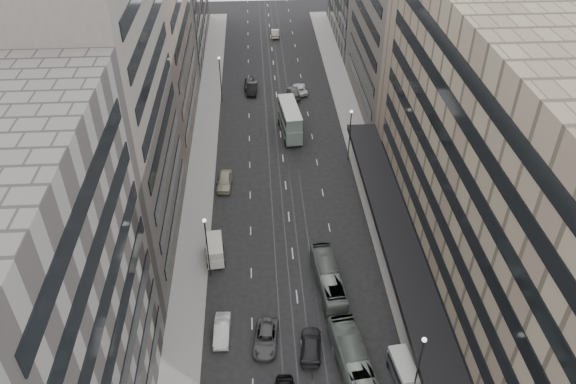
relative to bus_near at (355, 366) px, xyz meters
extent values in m
plane|color=black|center=(-4.64, 2.55, -1.55)|extent=(220.00, 220.00, 0.00)
cube|color=gray|center=(7.36, 40.05, -1.48)|extent=(4.00, 125.00, 0.15)
cube|color=gray|center=(-16.64, 40.05, -1.48)|extent=(4.00, 125.00, 0.15)
cube|color=gray|center=(16.86, 10.55, 13.45)|extent=(15.00, 60.00, 30.00)
cube|color=black|center=(7.36, 10.55, 2.45)|extent=(4.40, 60.00, 0.50)
cube|color=#4B4541|center=(16.86, 54.55, 10.45)|extent=(15.00, 28.00, 24.00)
cube|color=#5F5955|center=(-26.14, -5.45, 13.45)|extent=(15.00, 28.00, 30.00)
cube|color=#4B4541|center=(-26.14, 21.55, 15.45)|extent=(15.00, 26.00, 34.00)
cube|color=#75665B|center=(-26.14, 48.55, 10.95)|extent=(15.00, 28.00, 25.00)
cylinder|color=#262628|center=(5.06, -2.45, 2.45)|extent=(0.16, 0.16, 8.00)
sphere|color=silver|center=(5.06, -2.45, 6.55)|extent=(0.44, 0.44, 0.44)
cylinder|color=#262628|center=(5.06, 37.55, 2.45)|extent=(0.16, 0.16, 8.00)
sphere|color=silver|center=(5.06, 37.55, 6.55)|extent=(0.44, 0.44, 0.44)
cylinder|color=#262628|center=(-14.34, 14.55, 2.45)|extent=(0.16, 0.16, 8.00)
sphere|color=silver|center=(-14.34, 14.55, 6.55)|extent=(0.44, 0.44, 0.44)
cylinder|color=#262628|center=(-14.34, 57.55, 2.45)|extent=(0.16, 0.16, 8.00)
sphere|color=silver|center=(-14.34, 57.55, 6.55)|extent=(0.44, 0.44, 0.44)
imported|color=slate|center=(0.00, 0.00, 0.00)|extent=(3.98, 11.37, 3.10)
imported|color=slate|center=(-1.09, 11.61, -0.15)|extent=(3.19, 10.24, 2.81)
cube|color=gray|center=(-3.14, 45.51, 0.10)|extent=(3.38, 9.20, 2.30)
cube|color=gray|center=(-3.14, 45.51, 2.25)|extent=(3.29, 8.83, 2.00)
cube|color=silver|center=(-3.14, 45.51, 3.31)|extent=(3.38, 9.20, 0.12)
cylinder|color=black|center=(-4.06, 42.16, -1.05)|extent=(0.38, 1.02, 1.00)
cylinder|color=black|center=(-1.58, 42.41, -1.05)|extent=(0.38, 1.02, 1.00)
cylinder|color=black|center=(-4.71, 48.61, -1.05)|extent=(0.38, 1.02, 1.00)
cylinder|color=black|center=(-2.22, 48.85, -1.05)|extent=(0.38, 1.02, 1.00)
cube|color=#4E5354|center=(4.56, -0.43, -0.67)|extent=(2.32, 4.48, 1.12)
cube|color=beige|center=(4.56, -0.43, 0.32)|extent=(2.27, 4.39, 0.88)
cylinder|color=black|center=(3.49, 0.86, -1.23)|extent=(0.26, 0.66, 0.64)
cylinder|color=black|center=(5.27, 1.08, -1.23)|extent=(0.26, 0.66, 0.64)
cube|color=silver|center=(-13.84, 17.19, -0.56)|extent=(2.30, 4.39, 1.30)
cube|color=beige|center=(-13.84, 17.19, 0.60)|extent=(2.26, 4.30, 1.02)
cylinder|color=black|center=(-14.65, 15.71, -1.21)|extent=(0.25, 0.69, 0.68)
cylinder|color=black|center=(-12.76, 15.89, -1.21)|extent=(0.25, 0.69, 0.68)
cylinder|color=black|center=(-14.92, 18.48, -1.21)|extent=(0.25, 0.69, 0.68)
cylinder|color=black|center=(-13.03, 18.67, -1.21)|extent=(0.25, 0.69, 0.68)
imported|color=silver|center=(-12.68, 5.76, -0.81)|extent=(1.73, 4.53, 1.47)
imported|color=#4F4F51|center=(-8.25, 4.47, -0.84)|extent=(2.95, 5.33, 1.41)
imported|color=black|center=(-3.81, 3.28, -0.81)|extent=(2.69, 5.30, 1.47)
imported|color=#AFA991|center=(-13.14, 31.92, -0.70)|extent=(2.34, 5.11, 1.70)
imported|color=black|center=(-9.00, 60.58, -0.74)|extent=(2.02, 5.02, 1.62)
imported|color=silver|center=(-0.34, 60.13, -0.86)|extent=(2.75, 5.14, 1.37)
imported|color=#565658|center=(-1.59, 58.68, -0.80)|extent=(2.36, 5.29, 1.51)
imported|color=#2B2B2E|center=(-9.47, 62.66, -0.75)|extent=(1.97, 4.74, 1.60)
imported|color=#B8AD99|center=(-3.64, 87.57, -0.77)|extent=(1.79, 4.77, 1.55)
camera|label=1|loc=(-8.30, -32.08, 44.65)|focal=35.00mm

